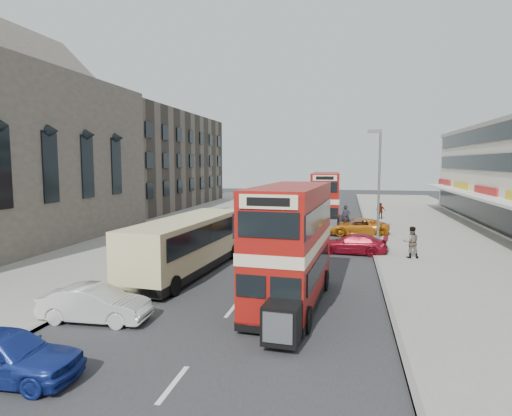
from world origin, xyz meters
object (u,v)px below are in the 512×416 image
Objects in this scene: bus_main at (291,245)px; bus_second at (326,200)px; car_left_front at (95,304)px; street_lamp at (378,177)px; car_left_near at (4,355)px; pedestrian_far at (380,211)px; car_right_a at (352,244)px; pedestrian_near at (411,242)px; car_right_b at (357,227)px; cyclist at (346,223)px; coach at (187,243)px.

bus_main reaches higher than bus_second.
bus_main reaches higher than car_left_front.
bus_second is at bearing 120.17° from street_lamp.
car_left_near is 37.44m from pedestrian_far.
street_lamp is 25.55m from car_left_near.
car_right_a is 3.62m from pedestrian_near.
pedestrian_near reaches higher than car_left_front.
car_left_near is at bearing 178.74° from car_left_front.
car_right_b is (9.77, 21.37, 0.02)m from car_left_front.
bus_main is at bearing -7.92° from car_right_a.
car_left_front is (-11.08, -18.32, -4.13)m from street_lamp.
street_lamp is at bearing -28.03° from car_left_near.
car_right_b is 2.13× the size of cyclist.
street_lamp is 5.03× the size of pedestrian_far.
pedestrian_near is at bearing 76.37° from car_right_a.
street_lamp reaches higher than bus_second.
car_right_b is at bearing 113.20° from street_lamp.
car_left_near is at bearing 75.25° from bus_second.
car_right_b is at bearing 61.89° from coach.
pedestrian_far is at bearing -23.90° from car_left_front.
pedestrian_near is 0.83× the size of cyclist.
pedestrian_near is (2.95, -8.51, 0.42)m from car_right_b.
street_lamp is 21.80m from car_left_front.
pedestrian_near reaches higher than pedestrian_far.
bus_second is 0.83× the size of coach.
bus_second reaches higher than pedestrian_far.
cyclist is (2.13, 19.14, -1.69)m from bus_main.
car_right_a is 8.41m from cyclist.
pedestrian_near is at bearing -65.59° from cyclist.
coach reaches higher than pedestrian_far.
bus_main is 1.01× the size of bus_second.
street_lamp is at bearing -77.15° from pedestrian_near.
pedestrian_near is (3.38, -1.19, 0.47)m from car_right_a.
street_lamp reaches higher than car_right_b.
car_right_a is (8.59, 6.69, -0.95)m from coach.
cyclist is at bearing 66.39° from coach.
pedestrian_near is (12.72, 12.87, 0.44)m from car_left_front.
car_left_front is 0.92× the size of car_right_a.
pedestrian_near is 10.33m from cyclist.
bus_second reaches higher than cyclist.
car_left_front is 0.82× the size of car_right_b.
car_right_b is at bearing 123.63° from bus_second.
bus_second is 1.98× the size of car_right_a.
bus_second is at bearing -15.47° from car_left_near.
car_left_front is at bearing 41.41° from pedestrian_near.
bus_second is at bearing 75.17° from coach.
street_lamp reaches higher than car_left_front.
coach is 2.10× the size of car_right_b.
pedestrian_far is at bearing -97.26° from bus_main.
pedestrian_near reaches higher than car_right_b.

